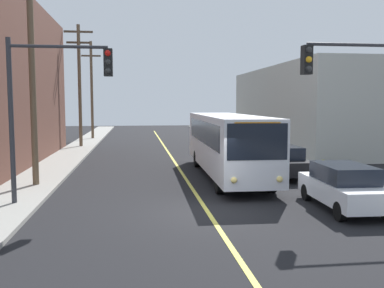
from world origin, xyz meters
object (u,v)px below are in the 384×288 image
parked_car_black (281,161)px  utility_pole_far (92,85)px  utility_pole_near (32,54)px  traffic_signal_right_corner (359,89)px  parked_car_white (344,186)px  utility_pole_mid (79,80)px  traffic_signal_left_corner (54,89)px  fire_hydrant (323,168)px  city_bus (227,142)px

parked_car_black → utility_pole_far: 28.09m
utility_pole_near → traffic_signal_right_corner: utility_pole_near is taller
parked_car_white → parked_car_black: (0.06, 6.80, 0.00)m
utility_pole_mid → parked_car_black: bearing=-53.6°
parked_car_black → traffic_signal_left_corner: size_ratio=0.73×
parked_car_white → fire_hydrant: bearing=71.8°
parked_car_white → traffic_signal_left_corner: (-10.31, 1.93, 3.46)m
parked_car_white → city_bus: bearing=110.2°
utility_pole_mid → traffic_signal_right_corner: size_ratio=1.71×
city_bus → utility_pole_far: 26.37m
utility_pole_mid → traffic_signal_right_corner: 26.42m
parked_car_black → fire_hydrant: size_ratio=5.25×
city_bus → utility_pole_near: (-9.19, -1.80, 4.16)m
utility_pole_far → traffic_signal_left_corner: utility_pole_far is taller
utility_pole_mid → fire_hydrant: size_ratio=12.24×
city_bus → traffic_signal_left_corner: (-7.61, -5.41, 2.49)m
utility_pole_mid → utility_pole_near: bearing=-89.3°
utility_pole_near → traffic_signal_right_corner: 13.64m
parked_car_black → utility_pole_mid: utility_pole_mid is taller
traffic_signal_right_corner → fire_hydrant: size_ratio=7.14×
parked_car_white → utility_pole_mid: bearing=117.5°
parked_car_white → utility_pole_near: (-11.89, 5.55, 5.14)m
utility_pole_near → parked_car_black: bearing=6.0°
utility_pole_far → traffic_signal_left_corner: 29.88m
city_bus → fire_hydrant: bearing=-16.8°
parked_car_black → traffic_signal_right_corner: traffic_signal_right_corner is taller
parked_car_white → traffic_signal_right_corner: traffic_signal_right_corner is taller
utility_pole_near → utility_pole_mid: utility_pole_near is taller
fire_hydrant → traffic_signal_left_corner: bearing=-161.9°
city_bus → traffic_signal_right_corner: bearing=-66.1°
traffic_signal_left_corner → fire_hydrant: bearing=18.1°
city_bus → traffic_signal_right_corner: 8.30m
utility_pole_near → utility_pole_far: size_ratio=1.05×
parked_car_white → utility_pole_near: 14.09m
utility_pole_near → utility_pole_mid: bearing=90.7°
parked_car_black → city_bus: bearing=168.9°
traffic_signal_right_corner → parked_car_white: bearing=-168.2°
parked_car_white → parked_car_black: size_ratio=1.01×
utility_pole_far → utility_pole_near: bearing=-89.9°
city_bus → parked_car_white: (2.70, -7.34, -0.98)m
city_bus → traffic_signal_left_corner: bearing=-144.6°
parked_car_white → traffic_signal_left_corner: 11.05m
city_bus → parked_car_white: city_bus is taller
parked_car_white → parked_car_black: bearing=89.5°
parked_car_black → traffic_signal_left_corner: (-10.37, -4.87, 3.46)m
fire_hydrant → utility_pole_mid: bearing=129.0°
utility_pole_near → utility_pole_far: 26.18m
parked_car_white → traffic_signal_left_corner: traffic_signal_left_corner is taller
utility_pole_far → utility_pole_mid: bearing=-91.1°
parked_car_black → traffic_signal_left_corner: bearing=-154.8°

